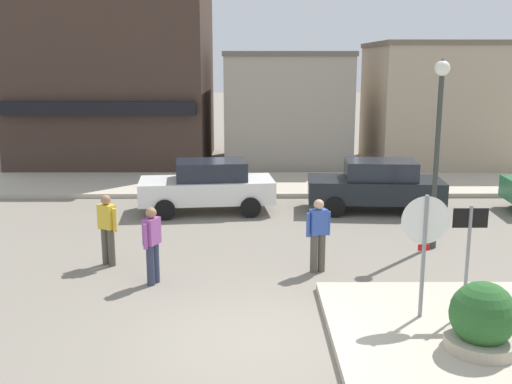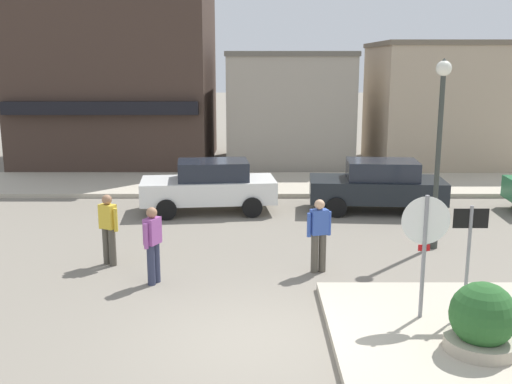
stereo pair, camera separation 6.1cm
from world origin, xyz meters
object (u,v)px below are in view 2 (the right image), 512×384
at_px(parked_car_nearest, 209,185).
at_px(pedestrian_crossing_far, 107,227).
at_px(parked_car_second, 377,185).
at_px(one_way_sign, 467,250).
at_px(pedestrian_crossing_near, 152,243).
at_px(lamp_post, 439,127).
at_px(pedestrian_kerb_side, 318,233).
at_px(planter, 481,324).
at_px(stop_sign, 424,241).

distance_m(parked_car_nearest, pedestrian_crossing_far, 5.23).
height_order(parked_car_nearest, parked_car_second, same).
height_order(one_way_sign, pedestrian_crossing_near, one_way_sign).
xyz_separation_m(lamp_post, parked_car_second, (-0.64, 3.68, -2.15)).
bearing_deg(lamp_post, pedestrian_kerb_side, -149.99).
bearing_deg(pedestrian_crossing_near, planter, -30.07).
relative_size(pedestrian_crossing_near, pedestrian_kerb_side, 1.00).
height_order(planter, parked_car_nearest, parked_car_nearest).
relative_size(planter, pedestrian_crossing_near, 0.76).
bearing_deg(stop_sign, one_way_sign, 6.36).
bearing_deg(pedestrian_kerb_side, pedestrian_crossing_far, 174.26).
height_order(stop_sign, parked_car_nearest, stop_sign).
bearing_deg(lamp_post, one_way_sign, -99.25).
distance_m(one_way_sign, pedestrian_kerb_side, 3.47).
height_order(planter, pedestrian_crossing_far, pedestrian_crossing_far).
xyz_separation_m(stop_sign, parked_car_second, (0.85, 8.07, -0.71)).
distance_m(planter, parked_car_second, 9.29).
relative_size(lamp_post, pedestrian_crossing_far, 2.82).
distance_m(one_way_sign, planter, 1.53).
distance_m(planter, parked_car_nearest, 10.43).
relative_size(one_way_sign, pedestrian_kerb_side, 1.30).
bearing_deg(pedestrian_kerb_side, lamp_post, 30.01).
relative_size(stop_sign, one_way_sign, 1.10).
distance_m(planter, pedestrian_kerb_side, 4.42).
distance_m(parked_car_second, pedestrian_crossing_far, 8.53).
height_order(one_way_sign, planter, one_way_sign).
xyz_separation_m(lamp_post, parked_car_nearest, (-5.72, 3.63, -2.15)).
height_order(parked_car_second, pedestrian_crossing_near, pedestrian_crossing_near).
distance_m(lamp_post, pedestrian_crossing_near, 7.16).
height_order(stop_sign, pedestrian_kerb_side, stop_sign).
distance_m(stop_sign, parked_car_nearest, 9.10).
bearing_deg(planter, stop_sign, 115.89).
height_order(stop_sign, lamp_post, lamp_post).
height_order(stop_sign, pedestrian_crossing_near, stop_sign).
xyz_separation_m(pedestrian_crossing_far, pedestrian_kerb_side, (4.62, -0.46, 0.00)).
bearing_deg(parked_car_second, parked_car_nearest, -179.47).
relative_size(stop_sign, pedestrian_kerb_side, 1.43).
relative_size(planter, parked_car_second, 0.30).
relative_size(stop_sign, pedestrian_crossing_near, 1.43).
bearing_deg(pedestrian_crossing_far, pedestrian_crossing_near, -44.38).
height_order(one_way_sign, parked_car_nearest, one_way_sign).
bearing_deg(planter, parked_car_nearest, 117.60).
bearing_deg(parked_car_nearest, pedestrian_crossing_far, -110.98).
relative_size(stop_sign, parked_car_nearest, 0.55).
xyz_separation_m(one_way_sign, planter, (-0.19, -1.31, -0.77)).
distance_m(planter, pedestrian_crossing_near, 6.39).
xyz_separation_m(planter, pedestrian_crossing_near, (-5.52, 3.20, 0.31)).
bearing_deg(parked_car_nearest, parked_car_second, 0.53).
height_order(planter, pedestrian_crossing_near, pedestrian_crossing_near).
bearing_deg(pedestrian_kerb_side, stop_sign, -60.87).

